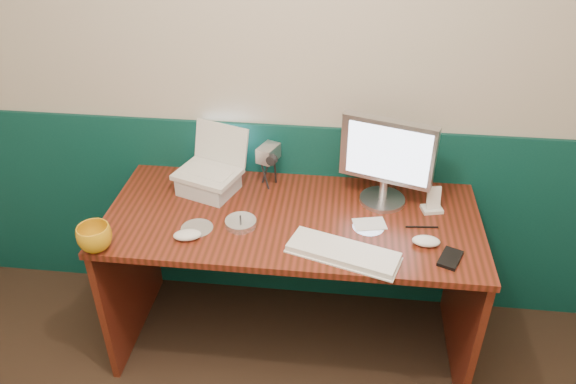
# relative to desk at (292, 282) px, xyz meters

# --- Properties ---
(back_wall) EXTENTS (3.50, 0.04, 2.50)m
(back_wall) POSITION_rel_desk_xyz_m (-0.10, 0.37, 0.88)
(back_wall) COLOR #B8AD9C
(back_wall) RESTS_ON ground
(wainscot) EXTENTS (3.48, 0.02, 1.00)m
(wainscot) POSITION_rel_desk_xyz_m (-0.10, 0.36, 0.12)
(wainscot) COLOR #073331
(wainscot) RESTS_ON ground
(desk) EXTENTS (1.60, 0.70, 0.75)m
(desk) POSITION_rel_desk_xyz_m (0.00, 0.00, 0.00)
(desk) COLOR #3D180B
(desk) RESTS_ON ground
(laptop_riser) EXTENTS (0.28, 0.26, 0.08)m
(laptop_riser) POSITION_rel_desk_xyz_m (-0.40, 0.15, 0.42)
(laptop_riser) COLOR silver
(laptop_riser) RESTS_ON desk
(laptop) EXTENTS (0.32, 0.28, 0.22)m
(laptop) POSITION_rel_desk_xyz_m (-0.40, 0.15, 0.57)
(laptop) COLOR silver
(laptop) RESTS_ON laptop_riser
(monitor) EXTENTS (0.41, 0.23, 0.40)m
(monitor) POSITION_rel_desk_xyz_m (0.38, 0.16, 0.57)
(monitor) COLOR #B0AFB4
(monitor) RESTS_ON desk
(keyboard) EXTENTS (0.45, 0.26, 0.02)m
(keyboard) POSITION_rel_desk_xyz_m (0.22, -0.24, 0.39)
(keyboard) COLOR white
(keyboard) RESTS_ON desk
(mouse_right) EXTENTS (0.11, 0.07, 0.04)m
(mouse_right) POSITION_rel_desk_xyz_m (0.55, -0.13, 0.39)
(mouse_right) COLOR white
(mouse_right) RESTS_ON desk
(mouse_left) EXTENTS (0.13, 0.09, 0.04)m
(mouse_left) POSITION_rel_desk_xyz_m (-0.40, -0.20, 0.39)
(mouse_left) COLOR silver
(mouse_left) RESTS_ON desk
(mug) EXTENTS (0.14, 0.14, 0.11)m
(mug) POSITION_rel_desk_xyz_m (-0.74, -0.31, 0.43)
(mug) COLOR orange
(mug) RESTS_ON desk
(camcorder) EXTENTS (0.13, 0.16, 0.20)m
(camcorder) POSITION_rel_desk_xyz_m (-0.13, 0.24, 0.48)
(camcorder) COLOR #B6B6BB
(camcorder) RESTS_ON desk
(cd_spindle) EXTENTS (0.13, 0.13, 0.03)m
(cd_spindle) POSITION_rel_desk_xyz_m (-0.21, -0.09, 0.39)
(cd_spindle) COLOR silver
(cd_spindle) RESTS_ON desk
(cd_loose_a) EXTENTS (0.13, 0.13, 0.00)m
(cd_loose_a) POSITION_rel_desk_xyz_m (-0.38, -0.13, 0.38)
(cd_loose_a) COLOR silver
(cd_loose_a) RESTS_ON desk
(cd_loose_b) EXTENTS (0.13, 0.13, 0.00)m
(cd_loose_b) POSITION_rel_desk_xyz_m (0.32, -0.04, 0.38)
(cd_loose_b) COLOR silver
(cd_loose_b) RESTS_ON desk
(pen) EXTENTS (0.13, 0.02, 0.01)m
(pen) POSITION_rel_desk_xyz_m (0.54, -0.02, 0.38)
(pen) COLOR black
(pen) RESTS_ON desk
(papers) EXTENTS (0.15, 0.12, 0.00)m
(papers) POSITION_rel_desk_xyz_m (0.33, -0.02, 0.38)
(papers) COLOR white
(papers) RESTS_ON desk
(dock) EXTENTS (0.10, 0.08, 0.02)m
(dock) POSITION_rel_desk_xyz_m (0.60, 0.11, 0.38)
(dock) COLOR white
(dock) RESTS_ON desk
(music_player) EXTENTS (0.06, 0.04, 0.10)m
(music_player) POSITION_rel_desk_xyz_m (0.60, 0.11, 0.44)
(music_player) COLOR white
(music_player) RESTS_ON dock
(pda) EXTENTS (0.11, 0.14, 0.01)m
(pda) POSITION_rel_desk_xyz_m (0.63, -0.22, 0.38)
(pda) COLOR black
(pda) RESTS_ON desk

